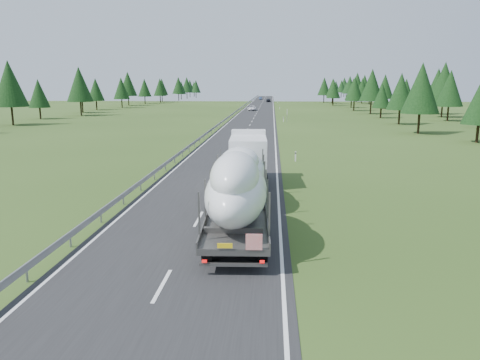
# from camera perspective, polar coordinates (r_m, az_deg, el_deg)

# --- Properties ---
(ground) EXTENTS (400.00, 400.00, 0.00)m
(ground) POSITION_cam_1_polar(r_m,az_deg,el_deg) (18.46, -9.47, -12.62)
(ground) COLOR #2B4416
(ground) RESTS_ON ground
(road_surface) EXTENTS (10.00, 400.00, 0.02)m
(road_surface) POSITION_cam_1_polar(r_m,az_deg,el_deg) (116.68, 1.86, 7.87)
(road_surface) COLOR black
(road_surface) RESTS_ON ground
(guardrail) EXTENTS (0.10, 400.00, 0.76)m
(guardrail) POSITION_cam_1_polar(r_m,az_deg,el_deg) (116.89, -0.76, 8.17)
(guardrail) COLOR slate
(guardrail) RESTS_ON ground
(marker_posts) EXTENTS (0.13, 350.08, 1.00)m
(marker_posts) POSITION_cam_1_polar(r_m,az_deg,el_deg) (171.52, 4.72, 9.20)
(marker_posts) COLOR silver
(marker_posts) RESTS_ON ground
(highway_sign) EXTENTS (0.08, 0.90, 2.60)m
(highway_sign) POSITION_cam_1_polar(r_m,az_deg,el_deg) (96.58, 5.76, 8.12)
(highway_sign) COLOR slate
(highway_sign) RESTS_ON ground
(tree_line_right) EXTENTS (28.23, 325.29, 12.66)m
(tree_line_right) POSITION_cam_1_polar(r_m,az_deg,el_deg) (139.59, 18.60, 10.74)
(tree_line_right) COLOR black
(tree_line_right) RESTS_ON ground
(tree_line_left) EXTENTS (15.29, 325.42, 12.09)m
(tree_line_left) POSITION_cam_1_polar(r_m,az_deg,el_deg) (154.30, -14.70, 10.91)
(tree_line_left) COLOR black
(tree_line_left) RESTS_ON ground
(boat_truck) EXTENTS (3.58, 21.13, 4.56)m
(boat_truck) POSITION_cam_1_polar(r_m,az_deg,el_deg) (27.55, 0.14, 0.77)
(boat_truck) COLOR white
(boat_truck) RESTS_ON ground
(distant_van) EXTENTS (2.34, 5.04, 1.40)m
(distant_van) POSITION_cam_1_polar(r_m,az_deg,el_deg) (139.13, 1.46, 8.75)
(distant_van) COLOR white
(distant_van) RESTS_ON ground
(distant_car_dark) EXTENTS (2.04, 4.71, 1.58)m
(distant_car_dark) POSITION_cam_1_polar(r_m,az_deg,el_deg) (207.78, 3.49, 9.69)
(distant_car_dark) COLOR black
(distant_car_dark) RESTS_ON ground
(distant_car_blue) EXTENTS (1.52, 4.23, 1.39)m
(distant_car_blue) POSITION_cam_1_polar(r_m,az_deg,el_deg) (239.45, 2.51, 9.92)
(distant_car_blue) COLOR #192948
(distant_car_blue) RESTS_ON ground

